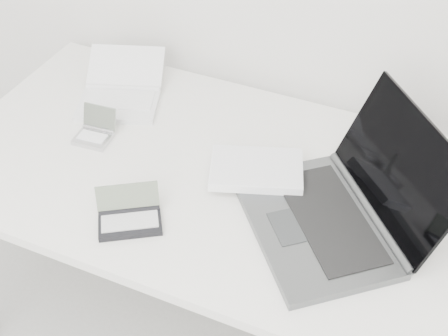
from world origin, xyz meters
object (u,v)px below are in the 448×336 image
at_px(desk, 241,192).
at_px(palmtop_charcoal, 130,217).
at_px(netbook_open_white, 121,94).
at_px(laptop_large, 323,201).

relative_size(desk, palmtop_charcoal, 8.73).
bearing_deg(desk, palmtop_charcoal, -126.39).
height_order(netbook_open_white, palmtop_charcoal, netbook_open_white).
bearing_deg(netbook_open_white, laptop_large, -36.95).
xyz_separation_m(desk, netbook_open_white, (-0.47, 0.18, 0.07)).
bearing_deg(palmtop_charcoal, desk, 20.99).
distance_m(laptop_large, palmtop_charcoal, 0.46).
bearing_deg(palmtop_charcoal, netbook_open_white, 90.72).
distance_m(netbook_open_white, palmtop_charcoal, 0.51).
relative_size(laptop_large, netbook_open_white, 1.87).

